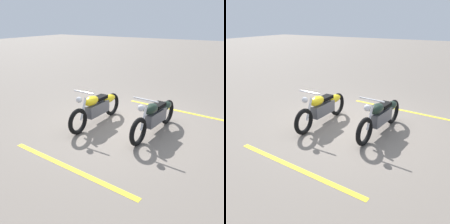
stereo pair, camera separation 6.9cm
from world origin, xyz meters
The scene contains 5 objects.
ground_plane centered at (0.00, 0.00, 0.00)m, with size 60.00×60.00×0.00m, color slate.
motorcycle_bright_foreground centered at (0.32, -0.79, 0.46)m, with size 2.23×0.62×1.04m.
motorcycle_dark_foreground centered at (0.07, 0.79, 0.46)m, with size 2.23×0.62×1.04m.
parking_stripe_near centered at (-1.80, 0.69, 0.00)m, with size 3.20×0.12×0.01m, color yellow.
parking_stripe_mid centered at (2.45, -0.01, 0.00)m, with size 3.20×0.12×0.01m, color yellow.
Camera 2 is at (5.55, 2.80, 2.73)m, focal length 39.57 mm.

